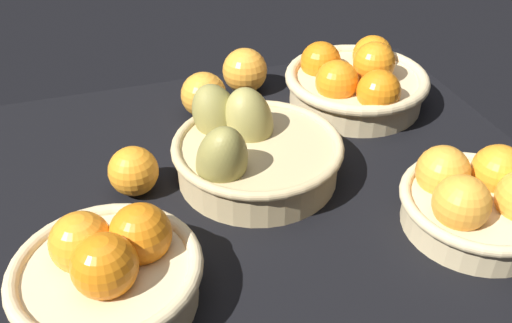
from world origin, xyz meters
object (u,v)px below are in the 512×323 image
object	(u,v)px
basket_center_pears	(248,150)
loose_orange_back_gap	(133,171)
basket_far_right	(356,81)
loose_orange_front_gap	(204,95)
loose_orange_side_gap	(245,71)
basket_near_right	(479,200)
basket_near_left	(108,271)

from	to	relation	value
basket_center_pears	loose_orange_back_gap	bearing A→B (deg)	176.01
basket_far_right	loose_orange_back_gap	distance (cm)	42.37
loose_orange_front_gap	loose_orange_side_gap	size ratio (longest dim) A/B	0.95
basket_near_right	loose_orange_side_gap	world-z (taller)	basket_near_right
basket_near_left	loose_orange_front_gap	bearing A→B (deg)	61.92
basket_far_right	loose_orange_front_gap	world-z (taller)	basket_far_right
basket_center_pears	basket_far_right	distance (cm)	27.94
basket_far_right	loose_orange_side_gap	bearing A→B (deg)	148.20
basket_near_left	loose_orange_side_gap	xyz separation A→B (cm)	(28.55, 42.60, -0.31)
basket_near_left	loose_orange_back_gap	size ratio (longest dim) A/B	3.04
basket_center_pears	basket_far_right	world-z (taller)	basket_center_pears
loose_orange_back_gap	loose_orange_front_gap	bearing A→B (deg)	50.93
loose_orange_side_gap	loose_orange_back_gap	bearing A→B (deg)	-134.58
basket_near_right	basket_center_pears	size ratio (longest dim) A/B	0.82
basket_far_right	loose_orange_back_gap	bearing A→B (deg)	-161.87
basket_near_right	loose_orange_side_gap	bearing A→B (deg)	112.02
basket_near_left	loose_orange_back_gap	xyz separation A→B (cm)	(5.22, 18.93, -0.87)
basket_far_right	loose_orange_front_gap	bearing A→B (deg)	170.54
loose_orange_side_gap	basket_far_right	bearing A→B (deg)	-31.80
basket_center_pears	basket_far_right	bearing A→B (deg)	30.82
basket_center_pears	basket_near_left	bearing A→B (deg)	-140.37
loose_orange_front_gap	loose_orange_side_gap	xyz separation A→B (cm)	(9.11, 6.16, 0.19)
basket_center_pears	loose_orange_front_gap	bearing A→B (deg)	96.25
basket_center_pears	loose_orange_front_gap	world-z (taller)	basket_center_pears
loose_orange_side_gap	basket_near_right	bearing A→B (deg)	-67.98
basket_center_pears	basket_near_right	bearing A→B (deg)	-37.87
loose_orange_side_gap	loose_orange_front_gap	bearing A→B (deg)	-145.95
loose_orange_front_gap	basket_near_right	bearing A→B (deg)	-54.66
loose_orange_front_gap	loose_orange_back_gap	xyz separation A→B (cm)	(-14.22, -17.52, -0.37)
basket_near_right	loose_orange_back_gap	world-z (taller)	basket_near_right
basket_center_pears	loose_orange_side_gap	bearing A→B (deg)	74.10
loose_orange_front_gap	loose_orange_back_gap	size ratio (longest dim) A/B	1.10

